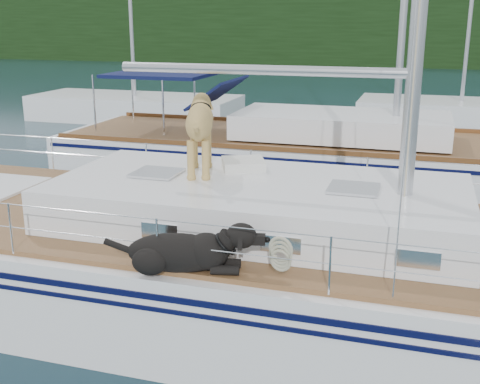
% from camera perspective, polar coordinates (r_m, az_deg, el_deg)
% --- Properties ---
extents(ground, '(120.00, 120.00, 0.00)m').
position_cam_1_polar(ground, '(8.49, -3.68, -10.51)').
color(ground, black).
rests_on(ground, ground).
extents(tree_line, '(90.00, 3.00, 6.00)m').
position_cam_1_polar(tree_line, '(52.16, 14.57, 14.74)').
color(tree_line, black).
rests_on(tree_line, ground).
extents(shore_bank, '(92.00, 1.00, 1.20)m').
position_cam_1_polar(shore_bank, '(53.45, 14.45, 12.19)').
color(shore_bank, '#595147').
rests_on(shore_bank, ground).
extents(main_sailboat, '(12.00, 3.93, 14.01)m').
position_cam_1_polar(main_sailboat, '(8.18, -3.18, -6.34)').
color(main_sailboat, white).
rests_on(main_sailboat, ground).
extents(neighbor_sailboat, '(11.00, 3.50, 13.30)m').
position_cam_1_polar(neighbor_sailboat, '(14.42, 5.17, 3.33)').
color(neighbor_sailboat, white).
rests_on(neighbor_sailboat, ground).
extents(bg_boat_west, '(8.00, 3.00, 11.65)m').
position_cam_1_polar(bg_boat_west, '(23.90, -9.89, 7.81)').
color(bg_boat_west, white).
rests_on(bg_boat_west, ground).
extents(bg_boat_center, '(7.20, 3.00, 11.65)m').
position_cam_1_polar(bg_boat_center, '(23.36, 20.15, 6.89)').
color(bg_boat_center, white).
rests_on(bg_boat_center, ground).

